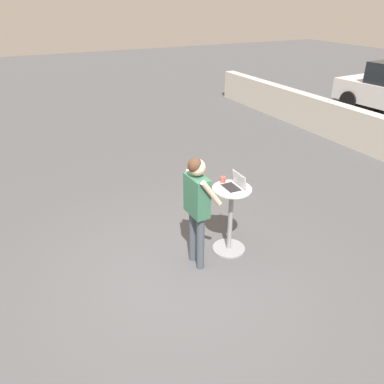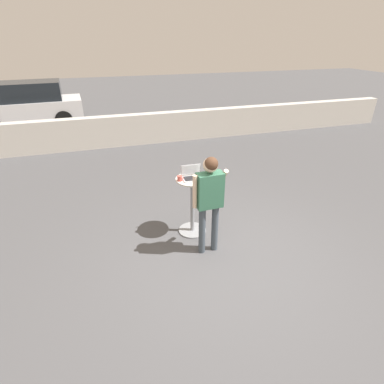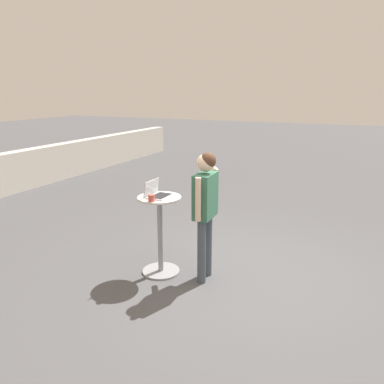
{
  "view_description": "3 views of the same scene",
  "coord_description": "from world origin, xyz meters",
  "views": [
    {
      "loc": [
        3.69,
        -1.64,
        3.5
      ],
      "look_at": [
        -0.41,
        0.42,
        1.1
      ],
      "focal_mm": 35.0,
      "sensor_mm": 36.0,
      "label": 1
    },
    {
      "loc": [
        -1.67,
        -3.34,
        3.21
      ],
      "look_at": [
        -0.43,
        0.68,
        1.0
      ],
      "focal_mm": 28.0,
      "sensor_mm": 36.0,
      "label": 2
    },
    {
      "loc": [
        -4.35,
        -1.32,
        2.39
      ],
      "look_at": [
        -0.14,
        0.63,
        1.13
      ],
      "focal_mm": 35.0,
      "sensor_mm": 36.0,
      "label": 3
    }
  ],
  "objects": [
    {
      "name": "standing_person",
      "position": [
        -0.23,
        0.41,
        1.07
      ],
      "size": [
        0.55,
        0.38,
        1.68
      ],
      "color": "#424C56",
      "rests_on": "ground_plane"
    },
    {
      "name": "ground_plane",
      "position": [
        0.0,
        0.0,
        0.0
      ],
      "size": [
        50.0,
        50.0,
        0.0
      ],
      "primitive_type": "plane",
      "color": "#4C4C4F"
    },
    {
      "name": "laptop",
      "position": [
        -0.32,
        1.04,
        1.11
      ],
      "size": [
        0.35,
        0.28,
        0.21
      ],
      "color": "#B7BABF",
      "rests_on": "cafe_table"
    },
    {
      "name": "cafe_table",
      "position": [
        -0.32,
        1.02,
        0.58
      ],
      "size": [
        0.57,
        0.57,
        1.07
      ],
      "color": "gray",
      "rests_on": "ground_plane"
    },
    {
      "name": "coffee_mug",
      "position": [
        -0.54,
        1.0,
        1.11
      ],
      "size": [
        0.11,
        0.08,
        0.09
      ],
      "color": "#C14C42",
      "rests_on": "cafe_table"
    }
  ]
}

